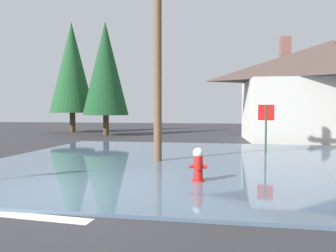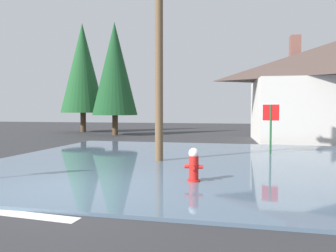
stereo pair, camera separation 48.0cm
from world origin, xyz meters
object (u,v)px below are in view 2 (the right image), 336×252
stop_sign_far (271,119)px  utility_pole (159,48)px  pine_tree_mid_left (83,68)px  fire_hydrant (194,166)px  pine_tree_tall_left (115,69)px

stop_sign_far → utility_pole: bearing=-144.2°
stop_sign_far → pine_tree_mid_left: (-14.18, 11.60, 3.91)m
stop_sign_far → fire_hydrant: bearing=-111.6°
fire_hydrant → pine_tree_mid_left: (-11.86, 17.47, 4.94)m
pine_tree_tall_left → utility_pole: bearing=-61.8°
fire_hydrant → pine_tree_tall_left: 17.24m
pine_tree_tall_left → pine_tree_mid_left: size_ratio=0.90×
stop_sign_far → pine_tree_mid_left: pine_tree_mid_left is taller
fire_hydrant → pine_tree_mid_left: pine_tree_mid_left is taller
utility_pole → fire_hydrant: bearing=-61.6°
pine_tree_mid_left → fire_hydrant: bearing=-55.8°
fire_hydrant → pine_tree_mid_left: 21.69m
fire_hydrant → stop_sign_far: bearing=68.4°
stop_sign_far → pine_tree_mid_left: bearing=140.7°
pine_tree_tall_left → fire_hydrant: bearing=-61.8°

